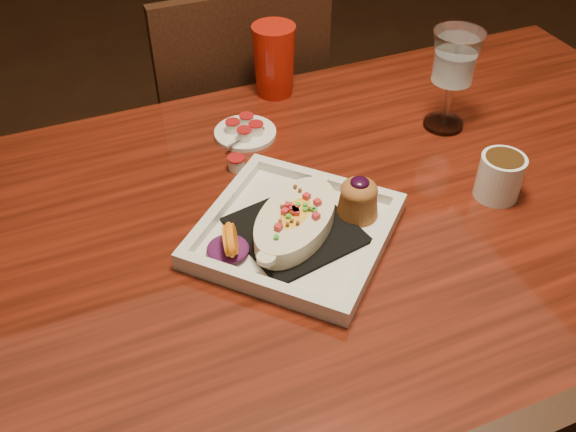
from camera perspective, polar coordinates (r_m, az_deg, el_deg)
name	(u,v)px	position (r m, az deg, el deg)	size (l,w,h in m)	color
table	(345,250)	(1.14, 5.13, -3.05)	(1.50, 0.90, 0.75)	maroon
chair_far	(234,134)	(1.69, -4.85, 7.26)	(0.42, 0.42, 0.93)	black
plate	(301,224)	(1.01, 1.20, -0.70)	(0.40, 0.40, 0.08)	silver
coffee_mug	(501,174)	(1.13, 18.42, 3.53)	(0.10, 0.07, 0.08)	silver
goblet	(454,63)	(1.24, 14.58, 13.03)	(0.09, 0.09, 0.20)	silver
saucer	(245,131)	(1.24, -3.85, 7.52)	(0.12, 0.12, 0.08)	silver
creamer_loose	(236,163)	(1.16, -4.62, 4.73)	(0.03, 0.03, 0.02)	white
red_tumbler	(274,60)	(1.35, -1.24, 13.66)	(0.09, 0.09, 0.15)	#A6170B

